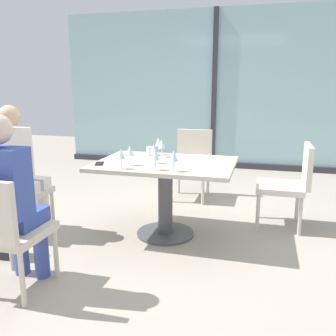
# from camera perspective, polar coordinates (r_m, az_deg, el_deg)

# --- Properties ---
(ground_plane) EXTENTS (12.00, 12.00, 0.00)m
(ground_plane) POSITION_cam_1_polar(r_m,az_deg,el_deg) (3.64, -0.42, -10.35)
(ground_plane) COLOR #A89E8E
(window_wall_backdrop) EXTENTS (5.50, 0.10, 2.70)m
(window_wall_backdrop) POSITION_cam_1_polar(r_m,az_deg,el_deg) (6.49, 7.28, 10.80)
(window_wall_backdrop) COLOR #90B7BC
(window_wall_backdrop) RESTS_ON ground_plane
(dining_table_main) EXTENTS (1.29, 0.93, 0.73)m
(dining_table_main) POSITION_cam_1_polar(r_m,az_deg,el_deg) (3.46, -0.43, -1.92)
(dining_table_main) COLOR #BCB29E
(dining_table_main) RESTS_ON ground_plane
(chair_side_end) EXTENTS (0.50, 0.46, 0.87)m
(chair_side_end) POSITION_cam_1_polar(r_m,az_deg,el_deg) (3.84, -23.35, -2.39)
(chair_side_end) COLOR beige
(chair_side_end) RESTS_ON ground_plane
(chair_front_left) EXTENTS (0.46, 0.50, 0.87)m
(chair_front_left) POSITION_cam_1_polar(r_m,az_deg,el_deg) (2.73, -24.60, -8.56)
(chair_front_left) COLOR beige
(chair_front_left) RESTS_ON ground_plane
(chair_far_right) EXTENTS (0.50, 0.46, 0.87)m
(chair_far_right) POSITION_cam_1_polar(r_m,az_deg,el_deg) (3.87, 18.67, -1.90)
(chair_far_right) COLOR beige
(chair_far_right) RESTS_ON ground_plane
(chair_near_window) EXTENTS (0.46, 0.51, 0.87)m
(chair_near_window) POSITION_cam_1_polar(r_m,az_deg,el_deg) (4.71, 3.81, 1.33)
(chair_near_window) COLOR beige
(chair_near_window) RESTS_ON ground_plane
(person_side_end) EXTENTS (0.39, 0.34, 1.26)m
(person_side_end) POSITION_cam_1_polar(r_m,az_deg,el_deg) (3.73, -22.31, 0.48)
(person_side_end) COLOR silver
(person_side_end) RESTS_ON ground_plane
(person_front_left) EXTENTS (0.34, 0.39, 1.26)m
(person_front_left) POSITION_cam_1_polar(r_m,az_deg,el_deg) (2.74, -23.56, -3.85)
(person_front_left) COLOR #384C9E
(person_front_left) RESTS_ON ground_plane
(wine_glass_0) EXTENTS (0.07, 0.07, 0.18)m
(wine_glass_0) POSITION_cam_1_polar(r_m,az_deg,el_deg) (3.28, -6.02, 2.69)
(wine_glass_0) COLOR silver
(wine_glass_0) RESTS_ON dining_table_main
(wine_glass_1) EXTENTS (0.07, 0.07, 0.18)m
(wine_glass_1) POSITION_cam_1_polar(r_m,az_deg,el_deg) (3.03, 0.92, 1.90)
(wine_glass_1) COLOR silver
(wine_glass_1) RESTS_ON dining_table_main
(wine_glass_2) EXTENTS (0.07, 0.07, 0.18)m
(wine_glass_2) POSITION_cam_1_polar(r_m,az_deg,el_deg) (3.34, -2.26, 2.93)
(wine_glass_2) COLOR silver
(wine_glass_2) RESTS_ON dining_table_main
(wine_glass_3) EXTENTS (0.07, 0.07, 0.18)m
(wine_glass_3) POSITION_cam_1_polar(r_m,az_deg,el_deg) (3.64, -1.00, 3.77)
(wine_glass_3) COLOR silver
(wine_glass_3) RESTS_ON dining_table_main
(wine_glass_4) EXTENTS (0.07, 0.07, 0.18)m
(wine_glass_4) POSITION_cam_1_polar(r_m,az_deg,el_deg) (3.07, -2.02, 2.06)
(wine_glass_4) COLOR silver
(wine_glass_4) RESTS_ON dining_table_main
(wine_glass_5) EXTENTS (0.07, 0.07, 0.18)m
(wine_glass_5) POSITION_cam_1_polar(r_m,az_deg,el_deg) (3.14, -7.40, 2.21)
(wine_glass_5) COLOR silver
(wine_glass_5) RESTS_ON dining_table_main
(wine_glass_6) EXTENTS (0.07, 0.07, 0.18)m
(wine_glass_6) POSITION_cam_1_polar(r_m,az_deg,el_deg) (3.77, -1.52, 4.08)
(wine_glass_6) COLOR silver
(wine_glass_6) RESTS_ON dining_table_main
(coffee_cup) EXTENTS (0.08, 0.08, 0.09)m
(coffee_cup) POSITION_cam_1_polar(r_m,az_deg,el_deg) (3.74, -2.81, 2.66)
(coffee_cup) COLOR white
(coffee_cup) RESTS_ON dining_table_main
(cell_phone_on_table) EXTENTS (0.11, 0.16, 0.01)m
(cell_phone_on_table) POSITION_cam_1_polar(r_m,az_deg,el_deg) (3.40, -10.74, 0.69)
(cell_phone_on_table) COLOR black
(cell_phone_on_table) RESTS_ON dining_table_main
(handbag_0) EXTENTS (0.31, 0.17, 0.28)m
(handbag_0) POSITION_cam_1_polar(r_m,az_deg,el_deg) (3.45, -24.33, -10.41)
(handbag_0) COLOR #232328
(handbag_0) RESTS_ON ground_plane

